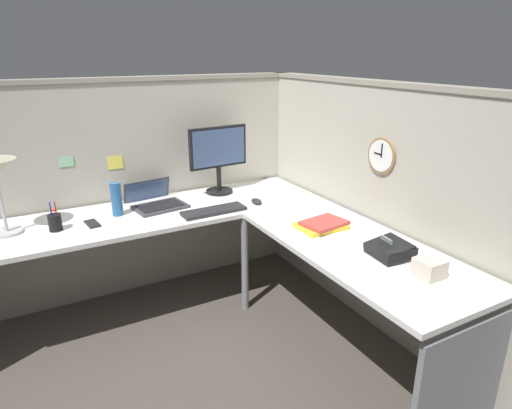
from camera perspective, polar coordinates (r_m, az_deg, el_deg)
The scene contains 17 objects.
ground_plane at distance 3.08m, azimuth -2.71°, elevation -15.35°, with size 6.80×6.80×0.00m, color #4C443D.
cubicle_wall_back at distance 3.37m, azimuth -15.11°, elevation 2.19°, with size 2.57×0.12×1.58m.
cubicle_wall_right at distance 2.97m, azimuth 14.62°, elevation -0.08°, with size 0.12×2.37×1.58m.
desk at distance 2.67m, azimuth -5.29°, elevation -5.48°, with size 2.35×2.15×0.73m.
monitor at distance 3.27m, azimuth -4.88°, elevation 6.45°, with size 0.46×0.20×0.50m.
laptop at distance 3.16m, azimuth -13.02°, elevation 0.46°, with size 0.39×0.42×0.22m.
keyboard at distance 2.94m, azimuth -5.48°, elevation -0.82°, with size 0.43×0.14×0.02m, color #232326.
computer_mouse at distance 3.09m, azimuth 0.06°, elevation 0.43°, with size 0.06×0.10×0.03m, color #232326.
pen_cup at distance 2.88m, azimuth -24.57°, elevation -2.09°, with size 0.08×0.08×0.18m.
cell_phone at distance 2.91m, azimuth -20.43°, elevation -2.33°, with size 0.07×0.14×0.01m, color black.
thermos_flask at distance 2.99m, azimuth -17.61°, elevation 0.68°, with size 0.07×0.07×0.22m, color #26598C.
office_phone at distance 2.40m, azimuth 17.00°, elevation -5.70°, with size 0.21×0.22×0.11m.
book_stack at distance 2.70m, azimuth 8.58°, elevation -2.62°, with size 0.30×0.23×0.04m.
tissue_box at distance 2.26m, azimuth 21.52°, elevation -7.65°, with size 0.12×0.12×0.09m, color beige.
wall_clock at distance 2.76m, azimuth 16.04°, elevation 6.10°, with size 0.04×0.22×0.22m.
pinned_note_leftmost at distance 3.24m, azimuth -17.75°, elevation 5.18°, with size 0.10×0.00×0.09m, color #EAD84C.
pinned_note_middle at distance 3.19m, azimuth -23.36°, elevation 5.11°, with size 0.09×0.00×0.07m, color #8CCC99.
Camera 1 is at (-1.09, -2.28, 1.75)m, focal length 30.90 mm.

